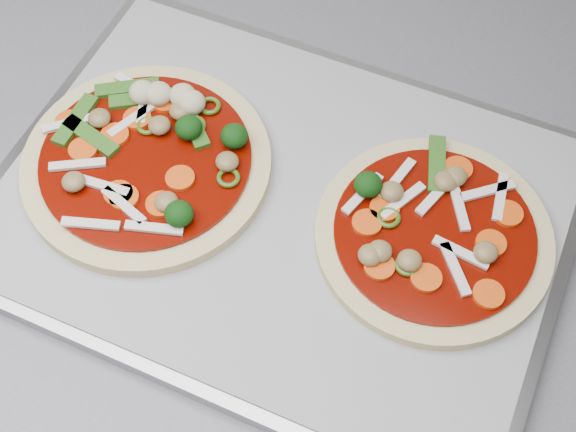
# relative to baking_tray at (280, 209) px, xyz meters

# --- Properties ---
(base_cabinet) EXTENTS (3.60, 0.60, 0.86)m
(base_cabinet) POSITION_rel_baking_tray_xyz_m (0.21, 0.04, -0.48)
(base_cabinet) COLOR silver
(base_cabinet) RESTS_ON ground
(countertop) EXTENTS (3.60, 0.60, 0.04)m
(countertop) POSITION_rel_baking_tray_xyz_m (0.21, 0.04, -0.03)
(countertop) COLOR slate
(countertop) RESTS_ON base_cabinet
(baking_tray) EXTENTS (0.54, 0.44, 0.02)m
(baking_tray) POSITION_rel_baking_tray_xyz_m (0.00, 0.00, 0.00)
(baking_tray) COLOR gray
(baking_tray) RESTS_ON countertop
(parchment) EXTENTS (0.52, 0.42, 0.00)m
(parchment) POSITION_rel_baking_tray_xyz_m (0.00, 0.00, 0.01)
(parchment) COLOR gray
(parchment) RESTS_ON baking_tray
(pizza_left) EXTENTS (0.30, 0.30, 0.04)m
(pizza_left) POSITION_rel_baking_tray_xyz_m (-0.12, 0.01, 0.02)
(pizza_left) COLOR #D2BB7F
(pizza_left) RESTS_ON parchment
(pizza_right) EXTENTS (0.24, 0.24, 0.03)m
(pizza_right) POSITION_rel_baking_tray_xyz_m (0.13, -0.01, 0.02)
(pizza_right) COLOR #D2BB7F
(pizza_right) RESTS_ON parchment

